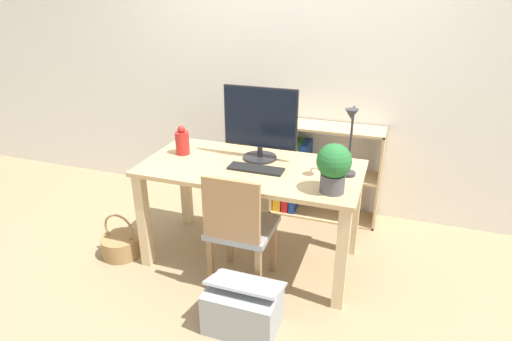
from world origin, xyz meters
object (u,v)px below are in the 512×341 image
desk_lamp (350,136)px  vase (182,142)px  chair (239,227)px  storage_box (243,307)px  keyboard (256,169)px  basket (121,244)px  monitor (260,122)px  bookshelf (305,170)px  potted_plant (334,166)px

desk_lamp → vase: bearing=177.9°
chair → storage_box: bearing=-62.3°
keyboard → basket: 1.20m
chair → keyboard: bearing=89.8°
monitor → basket: size_ratio=1.52×
monitor → keyboard: (0.04, -0.20, -0.26)m
chair → bookshelf: (0.17, 1.12, -0.06)m
keyboard → storage_box: (0.13, -0.62, -0.60)m
monitor → keyboard: bearing=-79.2°
potted_plant → basket: 1.71m
desk_lamp → chair: 0.88m
keyboard → chair: (-0.02, -0.27, -0.29)m
keyboard → potted_plant: (0.52, -0.15, 0.16)m
chair → basket: size_ratio=2.45×
desk_lamp → chair: bearing=-151.2°
desk_lamp → storage_box: bearing=-123.4°
vase → bookshelf: size_ratio=0.23×
basket → potted_plant: bearing=2.8°
monitor → desk_lamp: size_ratio=1.12×
keyboard → vase: 0.60m
bookshelf → potted_plant: bearing=-69.4°
desk_lamp → bookshelf: (-0.43, 0.79, -0.62)m
basket → vase: bearing=40.5°
vase → keyboard: bearing=-10.0°
monitor → desk_lamp: bearing=-12.8°
bookshelf → basket: bearing=-136.1°
vase → basket: (-0.39, -0.33, -0.74)m
monitor → storage_box: monitor is taller
monitor → keyboard: monitor is taller
monitor → bookshelf: (0.19, 0.65, -0.61)m
monitor → vase: size_ratio=2.45×
monitor → storage_box: (0.17, -0.82, -0.86)m
monitor → bookshelf: 0.91m
keyboard → basket: keyboard is taller
storage_box → chair: bearing=113.8°
keyboard → storage_box: bearing=-77.8°
chair → monitor: bearing=96.3°
keyboard → potted_plant: 0.57m
keyboard → monitor: bearing=100.8°
desk_lamp → storage_box: size_ratio=1.08×
vase → potted_plant: bearing=-13.0°
bookshelf → desk_lamp: bearing=-61.4°
monitor → bookshelf: bearing=74.2°
bookshelf → basket: 1.59m
bookshelf → storage_box: (-0.01, -1.47, -0.25)m
potted_plant → basket: (-1.50, -0.07, -0.81)m
desk_lamp → chair: desk_lamp is taller
desk_lamp → potted_plant: size_ratio=1.55×
bookshelf → basket: (-1.12, -1.08, -0.31)m
monitor → potted_plant: bearing=-32.2°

